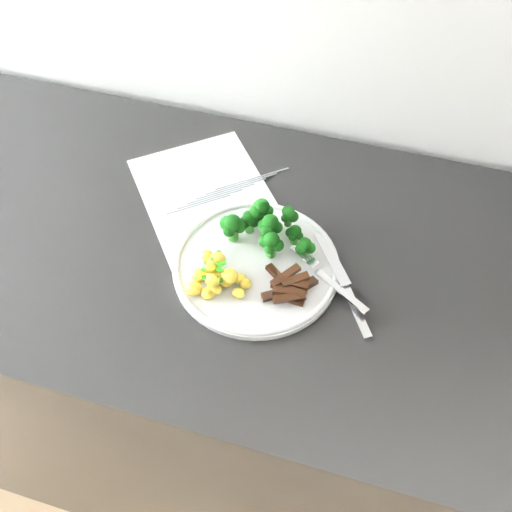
# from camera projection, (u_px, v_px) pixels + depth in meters

# --- Properties ---
(counter) EXTENTS (2.43, 0.61, 0.91)m
(counter) POSITION_uv_depth(u_px,v_px,m) (288.00, 391.00, 1.27)
(counter) COLOR black
(counter) RESTS_ON ground
(recipe_paper) EXTENTS (0.35, 0.36, 0.00)m
(recipe_paper) POSITION_uv_depth(u_px,v_px,m) (209.00, 200.00, 0.99)
(recipe_paper) COLOR white
(recipe_paper) RESTS_ON counter
(plate) EXTENTS (0.26, 0.26, 0.01)m
(plate) POSITION_uv_depth(u_px,v_px,m) (256.00, 265.00, 0.90)
(plate) COLOR white
(plate) RESTS_ON counter
(broccoli) EXTENTS (0.16, 0.10, 0.06)m
(broccoli) POSITION_uv_depth(u_px,v_px,m) (265.00, 227.00, 0.90)
(broccoli) COLOR #26601C
(broccoli) RESTS_ON plate
(potatoes) EXTENTS (0.09, 0.09, 0.04)m
(potatoes) POSITION_uv_depth(u_px,v_px,m) (216.00, 277.00, 0.87)
(potatoes) COLOR yellow
(potatoes) RESTS_ON plate
(beef_strips) EXTENTS (0.08, 0.08, 0.02)m
(beef_strips) POSITION_uv_depth(u_px,v_px,m) (289.00, 287.00, 0.86)
(beef_strips) COLOR black
(beef_strips) RESTS_ON plate
(fork) EXTENTS (0.14, 0.10, 0.01)m
(fork) POSITION_uv_depth(u_px,v_px,m) (331.00, 281.00, 0.87)
(fork) COLOR silver
(fork) RESTS_ON plate
(knife) EXTENTS (0.12, 0.18, 0.02)m
(knife) POSITION_uv_depth(u_px,v_px,m) (349.00, 295.00, 0.86)
(knife) COLOR silver
(knife) RESTS_ON plate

